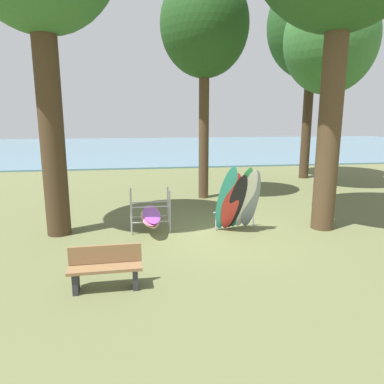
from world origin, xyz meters
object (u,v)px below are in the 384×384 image
(tree_far_left_back, at_px, (313,26))
(park_bench, at_px, (106,267))
(leaning_board_pile, at_px, (238,200))
(tree_far_right_back, at_px, (330,42))
(board_storage_rack, at_px, (151,215))
(tree_mid_behind, at_px, (205,27))

(tree_far_left_back, height_order, park_bench, tree_far_left_back)
(tree_far_left_back, distance_m, leaning_board_pile, 12.84)
(tree_far_right_back, bearing_deg, leaning_board_pile, -134.55)
(leaning_board_pile, relative_size, board_storage_rack, 0.96)
(leaning_board_pile, distance_m, park_bench, 4.71)
(tree_far_left_back, bearing_deg, leaning_board_pile, -126.24)
(tree_mid_behind, distance_m, leaning_board_pile, 7.39)
(park_bench, bearing_deg, board_storage_rack, 73.74)
(board_storage_rack, distance_m, park_bench, 3.68)
(board_storage_rack, height_order, park_bench, board_storage_rack)
(tree_far_left_back, height_order, tree_far_right_back, tree_far_left_back)
(tree_mid_behind, bearing_deg, board_storage_rack, -119.99)
(leaning_board_pile, bearing_deg, tree_far_right_back, 45.45)
(tree_far_right_back, xyz_separation_m, park_bench, (-9.38, -8.97, -6.15))
(leaning_board_pile, bearing_deg, tree_far_left_back, 53.76)
(leaning_board_pile, relative_size, park_bench, 1.44)
(park_bench, bearing_deg, tree_far_right_back, 43.72)
(park_bench, bearing_deg, tree_mid_behind, 65.97)
(tree_far_right_back, relative_size, leaning_board_pile, 4.45)
(tree_far_right_back, bearing_deg, park_bench, -136.28)
(tree_mid_behind, bearing_deg, leaning_board_pile, -88.45)
(tree_mid_behind, xyz_separation_m, leaning_board_pile, (0.13, -4.63, -5.75))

